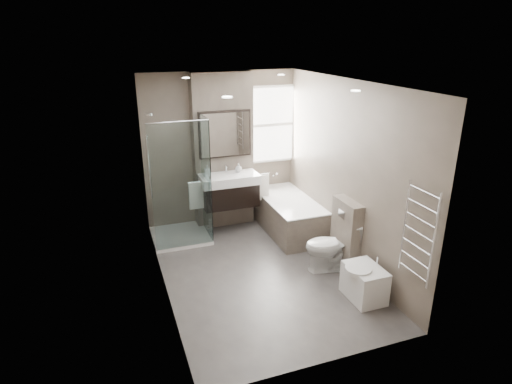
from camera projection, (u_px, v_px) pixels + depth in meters
name	position (u px, v px, depth m)	size (l,w,h in m)	color
room	(260.00, 185.00, 5.58)	(2.70, 3.90, 2.70)	#494543
vanity_pier	(223.00, 152.00, 7.15)	(1.00, 0.25, 2.60)	#665B50
vanity	(230.00, 190.00, 7.03)	(0.95, 0.47, 0.66)	black
mirror_cabinet	(225.00, 134.00, 6.89)	(0.86, 0.08, 0.76)	black
towel_left	(196.00, 195.00, 6.84)	(0.24, 0.06, 0.44)	silver
towel_right	(262.00, 187.00, 7.20)	(0.24, 0.06, 0.44)	silver
shower_enclosure	(186.00, 211.00, 6.81)	(0.90, 0.90, 2.00)	white
bathtub	(288.00, 213.00, 7.19)	(0.75, 1.60, 0.57)	#665B50
window	(271.00, 125.00, 7.39)	(0.98, 0.06, 1.33)	white
toilet	(331.00, 246.00, 5.97)	(0.41, 0.72, 0.73)	white
cistern_box	(346.00, 234.00, 6.02)	(0.19, 0.55, 1.00)	#665B50
bidet	(364.00, 282.00, 5.35)	(0.46, 0.54, 0.56)	white
towel_radiator	(419.00, 233.00, 4.63)	(0.03, 0.49, 1.10)	silver
soap_bottle_a	(208.00, 171.00, 6.84)	(0.08, 0.09, 0.19)	white
soap_bottle_b	(239.00, 168.00, 7.07)	(0.11, 0.11, 0.14)	white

